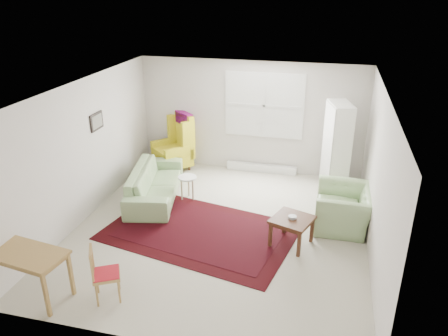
% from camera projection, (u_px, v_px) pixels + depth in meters
% --- Properties ---
extents(room, '(5.04, 5.54, 2.51)m').
position_uv_depth(room, '(224.00, 159.00, 7.41)').
color(room, '#BAB39F').
rests_on(room, ground).
extents(rug, '(3.53, 2.65, 0.03)m').
position_uv_depth(rug, '(200.00, 231.00, 7.63)').
color(rug, black).
rests_on(rug, ground).
extents(sofa, '(1.26, 2.28, 0.87)m').
position_uv_depth(sofa, '(155.00, 177.00, 8.69)').
color(sofa, '#87A76F').
rests_on(sofa, ground).
extents(armchair, '(0.97, 1.11, 0.86)m').
position_uv_depth(armchair, '(345.00, 204.00, 7.65)').
color(armchair, '#87A76F').
rests_on(armchair, ground).
extents(wingback_chair, '(1.10, 1.10, 1.31)m').
position_uv_depth(wingback_chair, '(172.00, 142.00, 9.94)').
color(wingback_chair, yellow).
rests_on(wingback_chair, ground).
extents(coffee_table, '(0.78, 0.78, 0.50)m').
position_uv_depth(coffee_table, '(291.00, 231.00, 7.18)').
color(coffee_table, '#452515').
rests_on(coffee_table, ground).
extents(stool, '(0.47, 0.47, 0.49)m').
position_uv_depth(stool, '(188.00, 188.00, 8.70)').
color(stool, white).
rests_on(stool, ground).
extents(cabinet, '(0.58, 0.83, 1.88)m').
position_uv_depth(cabinet, '(337.00, 149.00, 8.75)').
color(cabinet, white).
rests_on(cabinet, ground).
extents(desk, '(1.20, 0.72, 0.71)m').
position_uv_depth(desk, '(29.00, 274.00, 5.96)').
color(desk, '#A07B40').
rests_on(desk, ground).
extents(desk_chair, '(0.49, 0.49, 0.82)m').
position_uv_depth(desk_chair, '(106.00, 273.00, 5.89)').
color(desk_chair, '#A07B40').
rests_on(desk_chair, ground).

